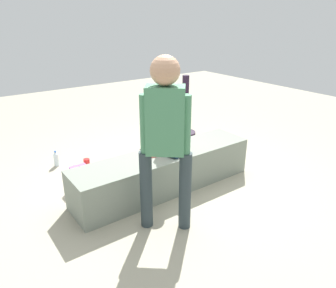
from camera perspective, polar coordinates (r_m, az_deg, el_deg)
name	(u,v)px	position (r m, az deg, el deg)	size (l,w,h in m)	color
ground_plane	(165,188)	(3.78, -0.55, -7.86)	(12.00, 12.00, 0.00)	#A29C86
concrete_ledge	(165,171)	(3.67, -0.57, -4.87)	(2.17, 0.50, 0.44)	gray
child_seated	(171,135)	(3.53, 0.48, 1.69)	(0.29, 0.34, 0.48)	#122840
adult_standing	(165,131)	(2.72, -0.48, 2.26)	(0.39, 0.36, 1.60)	#29363B
cake_plate	(151,152)	(3.56, -3.06, -1.46)	(0.22, 0.22, 0.07)	#E0594C
gift_bag	(80,177)	(3.86, -15.50, -5.67)	(0.19, 0.11, 0.31)	#B259BF
railing_post	(185,113)	(5.33, 3.09, 5.48)	(0.36, 0.36, 0.99)	black
water_bottle_near_gift	(56,159)	(4.52, -19.35, -2.53)	(0.06, 0.06, 0.22)	silver
party_cup_red	(87,163)	(4.40, -14.32, -3.25)	(0.08, 0.08, 0.11)	red
handbag_black_leather	(145,163)	(4.06, -4.20, -3.48)	(0.29, 0.13, 0.36)	black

